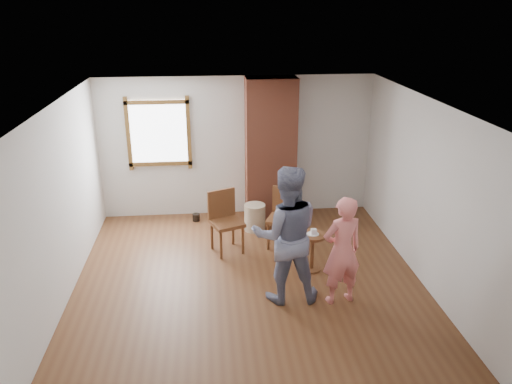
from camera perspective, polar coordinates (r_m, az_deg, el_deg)
ground at (r=7.25m, az=-0.70°, el=-10.85°), size 5.50×5.50×0.00m
room_shell at (r=7.05m, az=-1.65°, el=4.37°), size 5.04×5.52×2.62m
brick_chimney at (r=9.07m, az=1.67°, el=4.83°), size 0.90×0.50×2.60m
stoneware_crock at (r=8.84m, az=-0.13°, el=-2.91°), size 0.38×0.38×0.48m
dark_pot at (r=9.33m, az=-6.86°, el=-2.89°), size 0.17×0.17×0.14m
dining_chair_left at (r=8.04m, az=-3.59°, el=-2.96°), size 0.61×0.61×1.01m
dining_chair_right at (r=8.21m, az=3.20°, el=-2.54°), size 0.60×0.60×0.98m
side_table at (r=7.54m, az=6.46°, el=-6.15°), size 0.40×0.40×0.60m
cake_plate at (r=7.45m, az=6.52°, el=-4.78°), size 0.18×0.18×0.01m
cake_slice at (r=7.44m, az=6.60°, el=-4.54°), size 0.08×0.07×0.06m
man at (r=6.59m, az=3.45°, el=-4.91°), size 0.94×0.73×1.90m
person_pink at (r=6.69m, az=9.80°, el=-6.64°), size 0.62×0.48×1.52m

